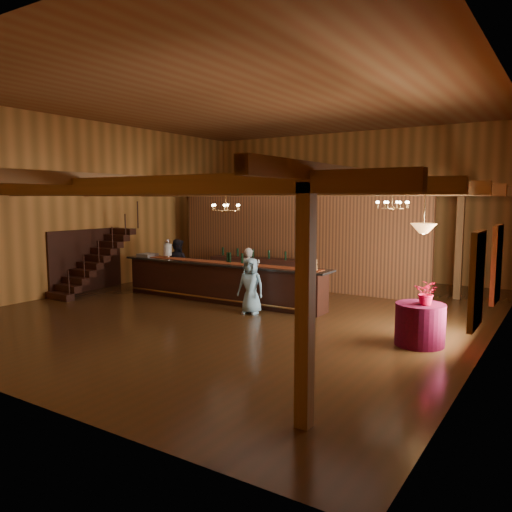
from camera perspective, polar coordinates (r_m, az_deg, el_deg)
The scene contains 30 objects.
floor at distance 13.68m, azimuth -0.78°, elevation -6.05°, with size 14.00×14.00×0.00m, color #3E2612.
ceiling at distance 13.58m, azimuth -0.82°, elevation 17.22°, with size 14.00×14.00×0.00m, color brown.
wall_back at distance 19.57m, azimuth 10.64°, elevation 5.77°, with size 12.00×0.10×5.50m, color #BF7C38.
wall_left at distance 17.39m, azimuth -17.60°, elevation 5.48°, with size 0.10×14.00×5.50m, color #BF7C38.
wall_right at distance 11.22m, azimuth 25.79°, elevation 4.68°, with size 0.10×14.00×5.50m, color #BF7C38.
beam_grid at distance 13.78m, azimuth 0.37°, elevation 7.62°, with size 11.90×13.90×0.39m.
support_posts at distance 13.01m, azimuth -2.00°, elevation 0.43°, with size 9.20×10.20×3.20m.
partition_wall at distance 16.67m, azimuth 4.42°, elevation 1.61°, with size 9.00×0.18×3.10m, color brown.
window_right_front at distance 9.75m, azimuth 23.99°, elevation -2.52°, with size 0.12×1.05×1.75m, color white.
window_right_back at distance 12.30m, azimuth 25.85°, elevation -0.82°, with size 0.12×1.05×1.75m, color white.
staircase at distance 16.62m, azimuth -18.13°, elevation -0.63°, with size 1.00×2.80×2.00m.
backroom_boxes at distance 18.48m, azimuth 7.90°, elevation -1.14°, with size 4.10×0.60×1.10m.
tasting_bar at distance 14.60m, azimuth -4.03°, elevation -2.94°, with size 6.85×0.95×1.15m.
beverage_dispenser at distance 15.85m, azimuth -10.07°, elevation 0.82°, with size 0.26×0.26×0.60m.
glass_rack_tray at distance 16.32m, azimuth -12.28°, elevation 0.10°, with size 0.50×0.50×0.10m, color gray.
raffle_drum at distance 12.96m, azimuth 6.30°, elevation -0.89°, with size 0.34×0.24×0.30m.
bar_bottle_0 at distance 14.52m, azimuth -3.25°, elevation -0.15°, with size 0.07×0.07×0.30m, color black.
bar_bottle_1 at distance 14.47m, azimuth -2.99°, elevation -0.17°, with size 0.07×0.07×0.30m, color black.
bar_bottle_2 at distance 14.23m, azimuth -1.59°, elevation -0.28°, with size 0.07×0.07×0.30m, color black.
backbar_shelf at distance 16.83m, azimuth 0.55°, elevation -1.92°, with size 3.56×0.56×1.00m, color black.
round_table at distance 10.83m, azimuth 18.23°, elevation -7.45°, with size 1.00×1.00×0.86m, color #5C0724.
chandelier_left at distance 13.54m, azimuth -3.46°, elevation 5.58°, with size 0.80×0.80×0.60m.
chandelier_right at distance 12.68m, azimuth 15.31°, elevation 5.70°, with size 0.80×0.80×0.51m.
pendant_lamp at distance 10.53m, azimuth 18.61°, elevation 3.02°, with size 0.52×0.52×0.90m.
bartender at distance 14.93m, azimuth -0.86°, elevation -1.98°, with size 0.56×0.37×1.54m, color white.
staff_second at distance 16.48m, azimuth -8.94°, elevation -0.99°, with size 0.82×0.64×1.68m, color black.
guest at distance 12.99m, azimuth -0.60°, elevation -3.44°, with size 0.72×0.47×1.47m, color #8AC0E0.
floor_plant at distance 16.15m, azimuth 11.48°, elevation -2.17°, with size 0.63×0.51×1.14m, color #2B6E2D.
table_flowers at distance 10.59m, azimuth 18.95°, elevation -4.00°, with size 0.45×0.39×0.50m, color red.
table_vase at distance 10.78m, azimuth 18.58°, elevation -4.39°, with size 0.14×0.14×0.29m, color tan.
Camera 1 is at (7.36, -11.13, 3.00)m, focal length 35.00 mm.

